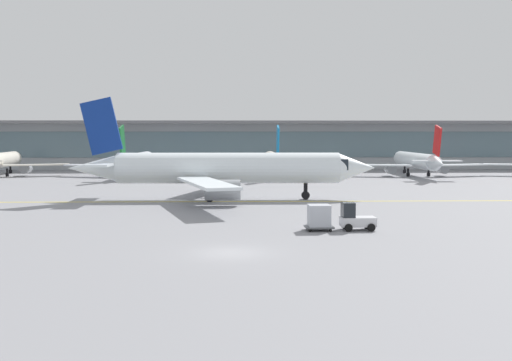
{
  "coord_description": "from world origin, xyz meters",
  "views": [
    {
      "loc": [
        0.59,
        -36.82,
        7.32
      ],
      "look_at": [
        2.01,
        18.0,
        3.0
      ],
      "focal_mm": 42.91,
      "sensor_mm": 36.0,
      "label": 1
    }
  ],
  "objects_px": {
    "gate_airplane_2": "(137,161)",
    "baggage_tug": "(355,218)",
    "gate_airplane_3": "(273,161)",
    "taxiing_regional_jet": "(225,169)",
    "cargo_dolly_lead": "(319,217)",
    "gate_airplane_4": "(416,161)"
  },
  "relations": [
    {
      "from": "gate_airplane_2",
      "to": "gate_airplane_3",
      "type": "distance_m",
      "value": 22.85
    },
    {
      "from": "baggage_tug",
      "to": "gate_airplane_4",
      "type": "bearing_deg",
      "value": 67.85
    },
    {
      "from": "gate_airplane_3",
      "to": "gate_airplane_4",
      "type": "height_order",
      "value": "same"
    },
    {
      "from": "gate_airplane_3",
      "to": "taxiing_regional_jet",
      "type": "xyz_separation_m",
      "value": [
        -7.31,
        -36.25,
        0.8
      ]
    },
    {
      "from": "gate_airplane_2",
      "to": "taxiing_regional_jet",
      "type": "distance_m",
      "value": 38.65
    },
    {
      "from": "taxiing_regional_jet",
      "to": "baggage_tug",
      "type": "distance_m",
      "value": 23.78
    },
    {
      "from": "gate_airplane_2",
      "to": "taxiing_regional_jet",
      "type": "height_order",
      "value": "taxiing_regional_jet"
    },
    {
      "from": "gate_airplane_4",
      "to": "cargo_dolly_lead",
      "type": "xyz_separation_m",
      "value": [
        -23.74,
        -56.68,
        -1.49
      ]
    },
    {
      "from": "gate_airplane_2",
      "to": "baggage_tug",
      "type": "xyz_separation_m",
      "value": [
        25.82,
        -56.68,
        -1.65
      ]
    },
    {
      "from": "gate_airplane_3",
      "to": "gate_airplane_4",
      "type": "relative_size",
      "value": 1.0
    },
    {
      "from": "baggage_tug",
      "to": "gate_airplane_2",
      "type": "bearing_deg",
      "value": 112.72
    },
    {
      "from": "cargo_dolly_lead",
      "to": "baggage_tug",
      "type": "bearing_deg",
      "value": -0.0
    },
    {
      "from": "baggage_tug",
      "to": "gate_airplane_3",
      "type": "bearing_deg",
      "value": 91.2
    },
    {
      "from": "gate_airplane_3",
      "to": "gate_airplane_2",
      "type": "bearing_deg",
      "value": 91.47
    },
    {
      "from": "gate_airplane_2",
      "to": "gate_airplane_4",
      "type": "distance_m",
      "value": 46.84
    },
    {
      "from": "gate_airplane_3",
      "to": "baggage_tug",
      "type": "height_order",
      "value": "gate_airplane_3"
    },
    {
      "from": "cargo_dolly_lead",
      "to": "gate_airplane_2",
      "type": "bearing_deg",
      "value": 110.38
    },
    {
      "from": "gate_airplane_2",
      "to": "baggage_tug",
      "type": "distance_m",
      "value": 62.31
    },
    {
      "from": "gate_airplane_3",
      "to": "cargo_dolly_lead",
      "type": "bearing_deg",
      "value": 179.58
    },
    {
      "from": "gate_airplane_4",
      "to": "cargo_dolly_lead",
      "type": "height_order",
      "value": "gate_airplane_4"
    },
    {
      "from": "gate_airplane_4",
      "to": "cargo_dolly_lead",
      "type": "distance_m",
      "value": 61.46
    },
    {
      "from": "taxiing_regional_jet",
      "to": "baggage_tug",
      "type": "xyz_separation_m",
      "value": [
        10.3,
        -21.29,
        -2.45
      ]
    }
  ]
}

